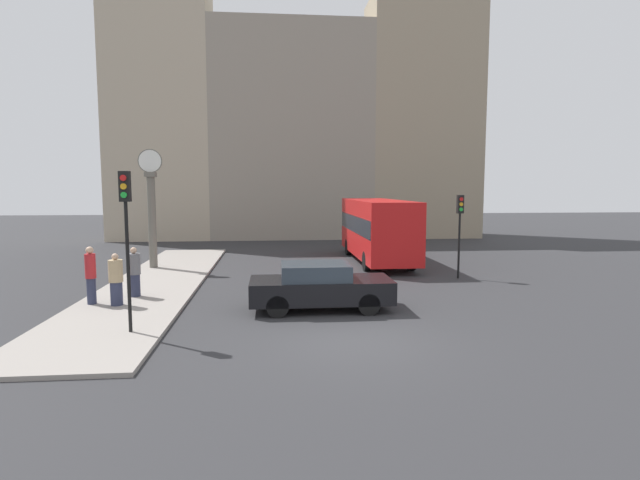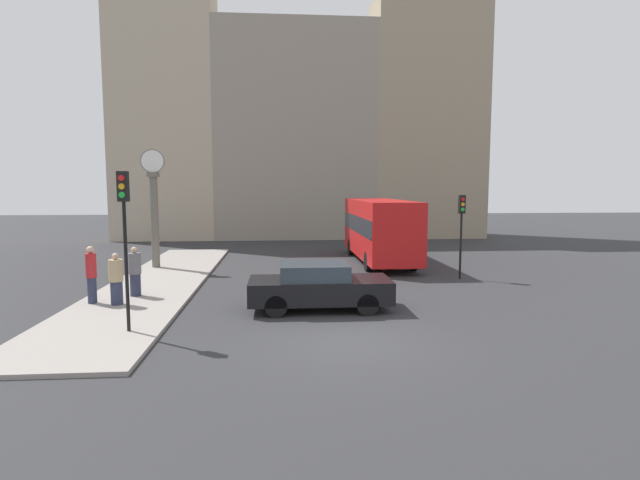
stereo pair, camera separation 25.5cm
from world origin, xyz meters
TOP-DOWN VIEW (x-y plane):
  - ground_plane at (0.00, 0.00)m, footprint 120.00×120.00m
  - sidewalk_corner at (-6.54, 8.02)m, footprint 3.50×20.04m
  - building_row at (-0.29, 26.33)m, footprint 27.34×5.00m
  - sedan_car at (-0.53, 3.24)m, footprint 4.38×1.90m
  - bus_distant at (3.33, 12.98)m, footprint 2.38×8.87m
  - traffic_light_near at (-5.63, 0.93)m, footprint 0.26×0.24m
  - traffic_light_far at (5.78, 8.06)m, footprint 0.26×0.24m
  - street_clock at (-7.49, 11.53)m, footprint 1.08×0.47m
  - pedestrian_red_top at (-7.72, 4.23)m, footprint 0.33×0.33m
  - pedestrian_grey_jacket at (-6.66, 5.24)m, footprint 0.42×0.42m
  - pedestrian_tan_coat at (-6.88, 3.97)m, footprint 0.43×0.43m

SIDE VIEW (x-z plane):
  - ground_plane at x=0.00m, z-range 0.00..0.00m
  - sidewalk_corner at x=-6.54m, z-range 0.00..0.11m
  - sedan_car at x=-0.53m, z-range 0.01..1.48m
  - pedestrian_tan_coat at x=-6.88m, z-range 0.09..1.74m
  - pedestrian_grey_jacket at x=-6.66m, z-range 0.10..1.78m
  - pedestrian_red_top at x=-7.72m, z-range 0.13..1.97m
  - bus_distant at x=3.33m, z-range 0.21..3.38m
  - traffic_light_far at x=5.78m, z-range 0.77..4.26m
  - street_clock at x=-7.49m, z-range 0.04..5.47m
  - traffic_light_near at x=-5.63m, z-range 0.98..5.07m
  - building_row at x=-0.29m, z-range -1.16..18.83m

